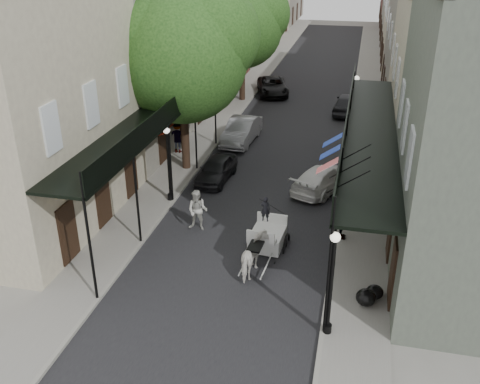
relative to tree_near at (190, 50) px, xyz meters
The scene contains 24 objects.
ground 12.78m from the tree_near, 67.59° to the right, with size 140.00×140.00×0.00m, color gray.
road 12.50m from the tree_near, 66.86° to the left, with size 8.00×90.00×0.01m, color black.
sidewalk_left 11.77m from the tree_near, 94.67° to the left, with size 2.20×90.00×0.12m, color gray.
sidewalk_right 14.91m from the tree_near, 46.88° to the left, with size 2.20×90.00×0.12m, color gray.
building_row_left 20.34m from the tree_near, 102.52° to the left, with size 5.00×80.00×10.50m, color beige.
building_row_right 23.63m from the tree_near, 57.15° to the left, with size 5.00×80.00×10.50m, color gray.
gallery_left 4.06m from the tree_near, 100.49° to the right, with size 2.20×18.05×4.88m.
gallery_right 9.84m from the tree_near, 19.59° to the right, with size 2.20×18.05×4.88m.
tree_near is the anchor object (origin of this frame).
tree_far 14.02m from the tree_near, 90.19° to the left, with size 6.45×6.00×8.61m.
lamppost_right_near 15.39m from the tree_near, 55.73° to the right, with size 0.32×0.32×3.71m.
lamppost_left 6.10m from the tree_near, 88.66° to the right, with size 0.32×0.32×3.71m.
lamppost_right_far 12.24m from the tree_near, 43.31° to the left, with size 0.32×0.32×3.71m.
horse 12.12m from the tree_near, 60.24° to the right, with size 0.83×1.82×1.54m, color silver.
carriage 10.36m from the tree_near, 51.61° to the right, with size 1.69×2.35×2.57m.
pedestrian_walking 8.81m from the tree_near, 71.24° to the right, with size 0.91×0.71×1.86m, color #B6B5AB.
pedestrian_sidewalk_left 5.95m from the tree_near, 129.63° to the left, with size 1.26×0.73×1.95m, color gray.
pedestrian_sidewalk_right 11.75m from the tree_near, 35.66° to the right, with size 0.92×0.38×1.57m, color gray.
car_left_near 6.20m from the tree_near, 37.21° to the right, with size 1.48×3.68×1.25m, color black.
car_left_mid 7.61m from the tree_near, 71.31° to the left, with size 1.58×4.52×1.49m, color #A7A6AB.
car_left_far 17.27m from the tree_near, 84.36° to the left, with size 2.24×4.87×1.35m, color black.
car_right_near 9.33m from the tree_near, ahead, with size 1.77×4.35×1.26m, color silver.
car_right_far 15.63m from the tree_near, 57.57° to the left, with size 1.78×4.43×1.51m, color black.
trash_bags 15.32m from the tree_near, 46.94° to the right, with size 0.96×1.11×0.60m.
Camera 1 is at (4.41, -15.93, 11.71)m, focal length 40.00 mm.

